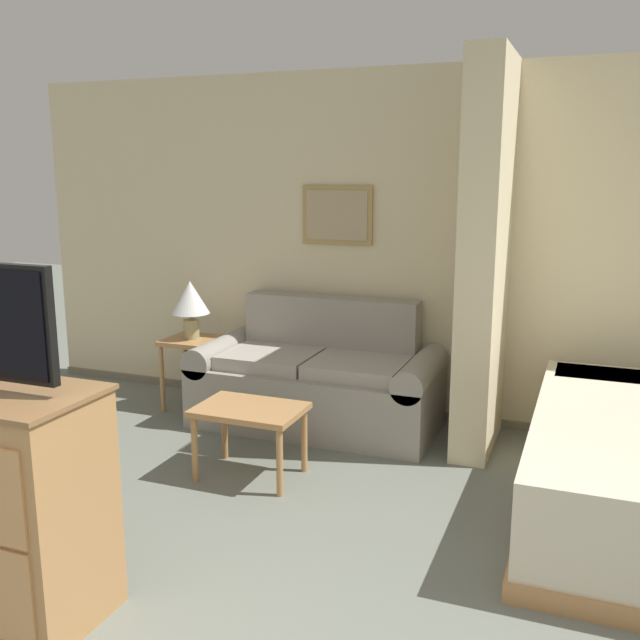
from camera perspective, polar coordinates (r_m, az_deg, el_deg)
name	(u,v)px	position (r m, az deg, el deg)	size (l,w,h in m)	color
wall_back	(431,249)	(5.37, 8.90, 5.64)	(6.80, 0.16, 2.60)	beige
wall_partition_pillar	(485,258)	(4.83, 13.06, 4.84)	(0.24, 0.82, 2.60)	beige
couch	(318,381)	(5.32, -0.17, -4.89)	(1.80, 0.84, 0.92)	gray
coffee_table	(250,417)	(4.43, -5.64, -7.71)	(0.65, 0.45, 0.45)	#B27F4C
side_table	(192,352)	(5.73, -10.18, -2.50)	(0.41, 0.41, 0.57)	#B27F4C
table_lamp	(190,300)	(5.65, -10.34, 1.58)	(0.30, 0.30, 0.46)	tan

